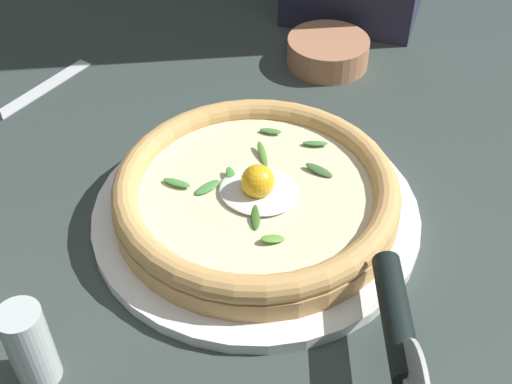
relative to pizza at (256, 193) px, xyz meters
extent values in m
cube|color=#333E3A|center=(-0.03, -0.03, -0.05)|extent=(2.40, 2.40, 0.03)
cylinder|color=white|center=(0.00, 0.00, -0.02)|extent=(0.30, 0.30, 0.01)
cylinder|color=tan|center=(0.00, 0.00, -0.01)|extent=(0.26, 0.26, 0.02)
torus|color=tan|center=(0.00, 0.00, 0.01)|extent=(0.26, 0.26, 0.02)
cylinder|color=beige|center=(0.00, 0.00, 0.00)|extent=(0.21, 0.21, 0.00)
ellipsoid|color=white|center=(0.00, 0.00, 0.01)|extent=(0.07, 0.06, 0.01)
sphere|color=yellow|center=(0.00, 0.01, 0.02)|extent=(0.03, 0.03, 0.03)
ellipsoid|color=#4B8C3E|center=(0.01, -0.08, 0.01)|extent=(0.02, 0.01, 0.00)
ellipsoid|color=#3F9135|center=(0.02, 0.00, 0.01)|extent=(0.02, 0.03, 0.01)
ellipsoid|color=#4C9040|center=(0.07, 0.02, 0.01)|extent=(0.03, 0.01, 0.01)
ellipsoid|color=#528531|center=(0.01, -0.04, 0.01)|extent=(0.02, 0.03, 0.01)
ellipsoid|color=#4A8C41|center=(-0.04, -0.08, 0.01)|extent=(0.03, 0.01, 0.00)
ellipsoid|color=#4C9A46|center=(0.04, 0.01, 0.01)|extent=(0.02, 0.03, 0.01)
ellipsoid|color=#406A35|center=(-0.05, -0.04, 0.01)|extent=(0.03, 0.02, 0.01)
ellipsoid|color=#326220|center=(-0.01, 0.04, 0.01)|extent=(0.02, 0.03, 0.01)
ellipsoid|color=#5F9539|center=(-0.03, 0.06, 0.01)|extent=(0.02, 0.02, 0.01)
cylinder|color=#B57A56|center=(0.00, -0.28, -0.01)|extent=(0.10, 0.10, 0.03)
cylinder|color=black|center=(-0.14, 0.10, 0.01)|extent=(0.05, 0.11, 0.02)
cube|color=silver|center=(0.30, -0.12, -0.03)|extent=(0.05, 0.14, 0.00)
cylinder|color=silver|center=(0.10, 0.21, 0.01)|extent=(0.03, 0.03, 0.07)
camera|label=1|loc=(-0.14, 0.41, 0.40)|focal=46.16mm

